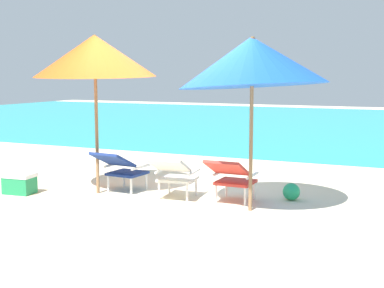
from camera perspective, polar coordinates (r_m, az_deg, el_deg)
The scene contains 9 objects.
ground_plane at distance 11.63m, azimuth 7.00°, elevation -1.63°, with size 40.00×40.00×0.00m, color beige.
ocean_band at distance 20.27m, azimuth 14.59°, elevation 2.11°, with size 40.00×18.00×0.01m, color #28B2B7.
lounge_chair_left at distance 8.33m, azimuth -7.69°, elevation -2.49°, with size 0.60×0.91×0.68m.
lounge_chair_center at distance 7.79m, azimuth -1.98°, elevation -3.12°, with size 0.62×0.92×0.68m.
lounge_chair_right at distance 7.58m, azimuth 4.27°, elevation -3.44°, with size 0.55×0.88×0.68m.
beach_umbrella_left at distance 8.23m, azimuth -10.40°, elevation 9.31°, with size 2.23×2.24×2.46m.
beach_umbrella_right at distance 7.08m, azimuth 6.50°, elevation 8.81°, with size 2.67×2.65×2.40m.
beach_ball at distance 7.95m, azimuth 10.64°, elevation -5.06°, with size 0.26×0.26×0.26m, color #1E9E60.
cooler_box at distance 8.66m, azimuth -18.07°, elevation -4.03°, with size 0.50×0.37×0.32m.
Camera 1 is at (3.41, -6.96, 1.85)m, focal length 49.58 mm.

